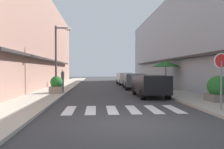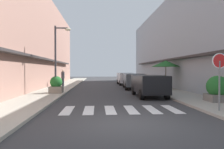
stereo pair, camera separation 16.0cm
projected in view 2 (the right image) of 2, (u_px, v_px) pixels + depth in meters
ground_plane at (108, 88)px, 21.88m from camera, size 80.25×80.25×0.00m
sidewalk_left at (60, 88)px, 21.57m from camera, size 2.62×51.07×0.12m
sidewalk_right at (155, 87)px, 22.19m from camera, size 2.62×51.07×0.12m
building_row_left at (23, 41)px, 22.05m from camera, size 5.50×34.83×9.50m
building_row_right at (188, 44)px, 23.17m from camera, size 5.50×34.83×9.16m
crosswalk at (121, 110)px, 9.87m from camera, size 5.20×2.20×0.01m
parked_car_near at (149, 83)px, 14.53m from camera, size 1.84×3.99×1.47m
parked_car_mid at (134, 79)px, 20.86m from camera, size 1.98×4.41×1.47m
parked_car_far at (125, 77)px, 26.91m from camera, size 1.81×4.49×1.47m
round_street_sign at (220, 67)px, 8.99m from camera, size 0.65×0.07×2.38m
street_lamp at (58, 52)px, 15.91m from camera, size 1.19×0.28×4.90m
cafe_umbrella at (166, 64)px, 19.36m from camera, size 2.52×2.52×2.53m
planter_corner at (218, 89)px, 11.70m from camera, size 1.17×1.17×1.38m
planter_midblock at (56, 85)px, 16.13m from camera, size 0.95×0.95×1.24m
pedestrian_walking_near at (63, 78)px, 22.50m from camera, size 0.34×0.34×1.72m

